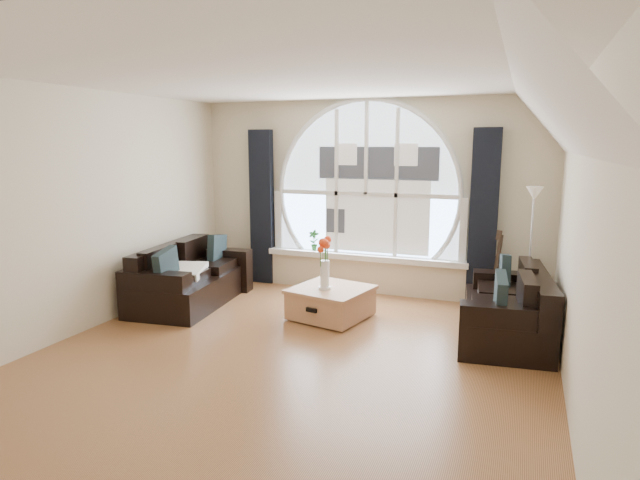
{
  "coord_description": "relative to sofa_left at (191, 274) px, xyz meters",
  "views": [
    {
      "loc": [
        2.08,
        -4.53,
        2.1
      ],
      "look_at": [
        0.0,
        0.9,
        1.05
      ],
      "focal_mm": 30.08,
      "sensor_mm": 36.0,
      "label": 1
    }
  ],
  "objects": [
    {
      "name": "ground",
      "position": [
        1.96,
        -1.28,
        -0.4
      ],
      "size": [
        5.0,
        5.5,
        0.01
      ],
      "primitive_type": "cube",
      "color": "brown",
      "rests_on": "ground"
    },
    {
      "name": "ceiling",
      "position": [
        1.96,
        -1.28,
        2.3
      ],
      "size": [
        5.0,
        5.5,
        0.01
      ],
      "primitive_type": "cube",
      "color": "silver",
      "rests_on": "ground"
    },
    {
      "name": "wall_back",
      "position": [
        1.96,
        1.47,
        0.95
      ],
      "size": [
        5.0,
        0.01,
        2.7
      ],
      "primitive_type": "cube",
      "color": "beige",
      "rests_on": "ground"
    },
    {
      "name": "wall_front",
      "position": [
        1.96,
        -4.03,
        0.95
      ],
      "size": [
        5.0,
        0.01,
        2.7
      ],
      "primitive_type": "cube",
      "color": "beige",
      "rests_on": "ground"
    },
    {
      "name": "wall_left",
      "position": [
        -0.54,
        -1.28,
        0.95
      ],
      "size": [
        0.01,
        5.5,
        2.7
      ],
      "primitive_type": "cube",
      "color": "beige",
      "rests_on": "ground"
    },
    {
      "name": "wall_right",
      "position": [
        4.46,
        -1.28,
        0.95
      ],
      "size": [
        0.01,
        5.5,
        2.7
      ],
      "primitive_type": "cube",
      "color": "beige",
      "rests_on": "ground"
    },
    {
      "name": "attic_slope",
      "position": [
        4.16,
        -1.28,
        1.95
      ],
      "size": [
        0.92,
        5.5,
        0.72
      ],
      "primitive_type": "cube",
      "color": "silver",
      "rests_on": "ground"
    },
    {
      "name": "arched_window",
      "position": [
        1.96,
        1.44,
        1.23
      ],
      "size": [
        2.6,
        0.06,
        2.15
      ],
      "primitive_type": "cube",
      "color": "silver",
      "rests_on": "wall_back"
    },
    {
      "name": "window_sill",
      "position": [
        1.96,
        1.37,
        0.11
      ],
      "size": [
        2.9,
        0.22,
        0.08
      ],
      "primitive_type": "cube",
      "color": "white",
      "rests_on": "wall_back"
    },
    {
      "name": "window_frame",
      "position": [
        1.96,
        1.41,
        1.23
      ],
      "size": [
        2.76,
        0.08,
        2.15
      ],
      "primitive_type": "cube",
      "color": "white",
      "rests_on": "wall_back"
    },
    {
      "name": "neighbor_house",
      "position": [
        2.11,
        1.43,
        1.1
      ],
      "size": [
        1.7,
        0.02,
        1.5
      ],
      "primitive_type": "cube",
      "color": "silver",
      "rests_on": "wall_back"
    },
    {
      "name": "curtain_left",
      "position": [
        0.36,
        1.35,
        0.75
      ],
      "size": [
        0.35,
        0.12,
        2.3
      ],
      "primitive_type": "cube",
      "color": "black",
      "rests_on": "ground"
    },
    {
      "name": "curtain_right",
      "position": [
        3.56,
        1.35,
        0.75
      ],
      "size": [
        0.35,
        0.12,
        2.3
      ],
      "primitive_type": "cube",
      "color": "black",
      "rests_on": "ground"
    },
    {
      "name": "sofa_left",
      "position": [
        0.0,
        0.0,
        0.0
      ],
      "size": [
        1.06,
        1.83,
        0.78
      ],
      "primitive_type": "cube",
      "rotation": [
        0.0,
        0.0,
        0.11
      ],
      "color": "black",
      "rests_on": "ground"
    },
    {
      "name": "sofa_right",
      "position": [
        3.93,
        0.15,
        0.0
      ],
      "size": [
        1.01,
        1.74,
        0.74
      ],
      "primitive_type": "cube",
      "rotation": [
        0.0,
        0.0,
        0.11
      ],
      "color": "black",
      "rests_on": "ground"
    },
    {
      "name": "coffee_chest",
      "position": [
        1.92,
        0.11,
        -0.19
      ],
      "size": [
        1.02,
        1.02,
        0.42
      ],
      "primitive_type": "cube",
      "rotation": [
        0.0,
        0.0,
        -0.22
      ],
      "color": "#AA724A",
      "rests_on": "ground"
    },
    {
      "name": "throw_blanket",
      "position": [
        0.03,
        -0.25,
        0.1
      ],
      "size": [
        0.69,
        0.69,
        0.1
      ],
      "primitive_type": "cube",
      "rotation": [
        0.0,
        0.0,
        0.3
      ],
      "color": "silver",
      "rests_on": "sofa_left"
    },
    {
      "name": "vase_flowers",
      "position": [
        1.87,
        0.03,
        0.37
      ],
      "size": [
        0.24,
        0.24,
        0.7
      ],
      "primitive_type": "cube",
      "color": "white",
      "rests_on": "coffee_chest"
    },
    {
      "name": "floor_lamp",
      "position": [
        4.15,
        0.99,
        0.4
      ],
      "size": [
        0.24,
        0.24,
        1.6
      ],
      "primitive_type": "cube",
      "color": "#B2B2B2",
      "rests_on": "ground"
    },
    {
      "name": "guitar",
      "position": [
        3.78,
        1.08,
        0.13
      ],
      "size": [
        0.43,
        0.36,
        1.06
      ],
      "primitive_type": "cube",
      "rotation": [
        0.0,
        0.0,
        -0.41
      ],
      "color": "brown",
      "rests_on": "ground"
    },
    {
      "name": "potted_plant",
      "position": [
        1.2,
        1.37,
        0.3
      ],
      "size": [
        0.17,
        0.12,
        0.3
      ],
      "primitive_type": "imported",
      "rotation": [
        0.0,
        0.0,
        0.08
      ],
      "color": "#1E6023",
      "rests_on": "window_sill"
    }
  ]
}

